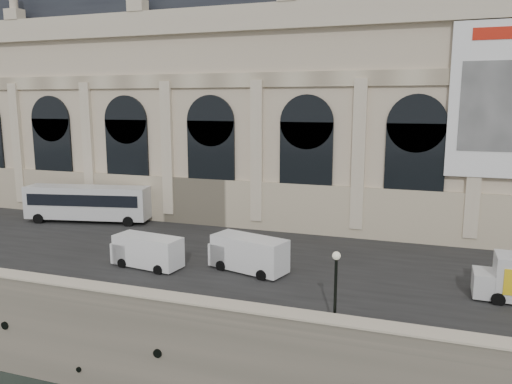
% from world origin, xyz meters
% --- Properties ---
extents(quay, '(160.00, 70.00, 6.00)m').
position_xyz_m(quay, '(0.00, 35.00, 3.00)').
color(quay, gray).
rests_on(quay, ground).
extents(street, '(160.00, 24.00, 0.06)m').
position_xyz_m(street, '(0.00, 14.00, 6.03)').
color(street, '#2D2D2D').
rests_on(street, quay).
extents(parapet, '(160.00, 1.40, 1.21)m').
position_xyz_m(parapet, '(0.00, 0.60, 6.62)').
color(parapet, gray).
rests_on(parapet, quay).
extents(museum, '(69.00, 18.70, 29.10)m').
position_xyz_m(museum, '(-5.98, 30.86, 19.72)').
color(museum, beige).
rests_on(museum, quay).
extents(bus_left, '(13.68, 5.43, 3.95)m').
position_xyz_m(bus_left, '(-17.36, 19.00, 8.21)').
color(bus_left, silver).
rests_on(bus_left, quay).
extents(van_b, '(5.92, 2.94, 2.53)m').
position_xyz_m(van_b, '(-3.63, 7.96, 7.29)').
color(van_b, white).
rests_on(van_b, quay).
extents(van_c, '(6.53, 3.87, 2.73)m').
position_xyz_m(van_c, '(4.22, 9.66, 7.39)').
color(van_c, white).
rests_on(van_c, quay).
extents(lamp_right, '(0.48, 0.48, 4.67)m').
position_xyz_m(lamp_right, '(12.56, 1.72, 8.32)').
color(lamp_right, black).
rests_on(lamp_right, quay).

